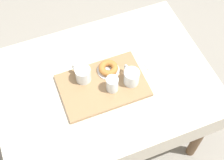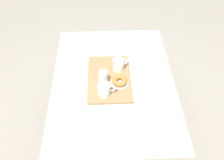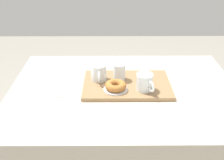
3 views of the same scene
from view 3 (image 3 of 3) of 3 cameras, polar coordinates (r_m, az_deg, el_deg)
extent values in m
cube|color=beige|center=(1.52, 2.49, -2.53)|extent=(1.24, 0.90, 0.04)
cube|color=beige|center=(1.96, 1.85, 1.91)|extent=(1.24, 0.01, 0.14)
cube|color=beige|center=(1.66, -19.56, -5.14)|extent=(0.01, 0.90, 0.14)
cylinder|color=brown|center=(2.07, -13.07, -6.25)|extent=(0.06, 0.06, 0.70)
cylinder|color=brown|center=(2.11, 16.44, -6.06)|extent=(0.06, 0.06, 0.70)
cube|color=olive|center=(1.53, 3.06, -0.96)|extent=(0.48, 0.32, 0.02)
cylinder|color=white|center=(1.54, -2.76, 1.60)|extent=(0.09, 0.09, 0.09)
cylinder|color=#B27523|center=(1.54, -2.75, 1.31)|extent=(0.07, 0.07, 0.07)
torus|color=white|center=(1.49, -2.69, 0.68)|extent=(0.02, 0.06, 0.06)
cylinder|color=white|center=(1.45, 6.70, -0.42)|extent=(0.09, 0.09, 0.09)
cylinder|color=#B27523|center=(1.45, 6.68, -0.72)|extent=(0.07, 0.07, 0.07)
torus|color=white|center=(1.41, 7.99, -1.34)|extent=(0.04, 0.06, 0.06)
cylinder|color=white|center=(1.54, 1.53, 1.69)|extent=(0.07, 0.07, 0.09)
cylinder|color=silver|center=(1.55, 1.52, 1.06)|extent=(0.06, 0.06, 0.05)
cylinder|color=silver|center=(1.46, 0.75, -1.92)|extent=(0.13, 0.13, 0.01)
torus|color=#A3662D|center=(1.45, 0.76, -1.16)|extent=(0.11, 0.11, 0.04)
cube|color=white|center=(1.50, -9.72, -2.44)|extent=(0.12, 0.11, 0.01)
camera|label=1|loc=(2.41, 13.20, 46.95)|focal=51.84mm
camera|label=2|loc=(1.87, -51.18, 37.75)|focal=38.45mm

